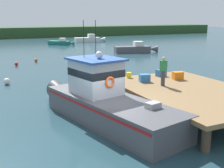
% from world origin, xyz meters
% --- Properties ---
extents(ground_plane, '(200.00, 200.00, 0.00)m').
position_xyz_m(ground_plane, '(0.00, 0.00, 0.00)').
color(ground_plane, '#23424C').
extents(dock, '(6.00, 9.00, 1.20)m').
position_xyz_m(dock, '(4.80, 0.00, 1.07)').
color(dock, '#4C3D2D').
rests_on(dock, ground).
extents(main_fishing_boat, '(4.24, 9.96, 4.80)m').
position_xyz_m(main_fishing_boat, '(0.08, 0.64, 1.01)').
color(main_fishing_boat, '#4C4C51').
rests_on(main_fishing_boat, ground).
extents(crate_single_by_cleat, '(0.65, 0.50, 0.43)m').
position_xyz_m(crate_single_by_cleat, '(5.38, 3.53, 1.42)').
color(crate_single_by_cleat, '#3370B2').
rests_on(crate_single_by_cleat, dock).
extents(crate_single_far, '(0.67, 0.55, 0.48)m').
position_xyz_m(crate_single_far, '(5.73, 2.27, 1.44)').
color(crate_single_far, orange).
rests_on(crate_single_far, dock).
extents(crate_stack_mid_dock, '(0.69, 0.57, 0.45)m').
position_xyz_m(crate_stack_mid_dock, '(3.55, 2.57, 1.43)').
color(crate_stack_mid_dock, '#3370B2').
rests_on(crate_stack_mid_dock, dock).
extents(bait_bucket, '(0.32, 0.32, 0.34)m').
position_xyz_m(bait_bucket, '(3.26, 3.98, 1.37)').
color(bait_bucket, yellow).
rests_on(bait_bucket, dock).
extents(deckhand_by_the_boat, '(0.36, 0.22, 1.63)m').
position_xyz_m(deckhand_by_the_boat, '(3.95, 1.28, 2.06)').
color(deckhand_by_the_boat, '#383842').
rests_on(deckhand_by_the_boat, dock).
extents(moored_boat_off_the_point, '(4.24, 3.84, 1.22)m').
position_xyz_m(moored_boat_off_the_point, '(8.44, 38.99, 0.42)').
color(moored_boat_off_the_point, '#196B5B').
rests_on(moored_boat_off_the_point, ground).
extents(moored_boat_outer_mooring, '(6.22, 2.05, 1.56)m').
position_xyz_m(moored_boat_outer_mooring, '(15.15, 42.51, 0.54)').
color(moored_boat_outer_mooring, silver).
rests_on(moored_boat_outer_mooring, ground).
extents(moored_boat_far_right, '(6.25, 2.63, 1.56)m').
position_xyz_m(moored_boat_far_right, '(14.91, 23.64, 0.54)').
color(moored_boat_far_right, '#4C4C51').
rests_on(moored_boat_far_right, ground).
extents(mooring_buoy_outer, '(0.36, 0.36, 0.36)m').
position_xyz_m(mooring_buoy_outer, '(0.67, 21.11, 0.18)').
color(mooring_buoy_outer, '#EA5B19').
rests_on(mooring_buoy_outer, ground).
extents(mooring_buoy_channel_marker, '(0.49, 0.49, 0.49)m').
position_xyz_m(mooring_buoy_channel_marker, '(-3.46, 10.67, 0.24)').
color(mooring_buoy_channel_marker, silver).
rests_on(mooring_buoy_channel_marker, ground).
extents(mooring_buoy_spare_mooring, '(0.37, 0.37, 0.37)m').
position_xyz_m(mooring_buoy_spare_mooring, '(-1.69, 19.20, 0.19)').
color(mooring_buoy_spare_mooring, red).
rests_on(mooring_buoy_spare_mooring, ground).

